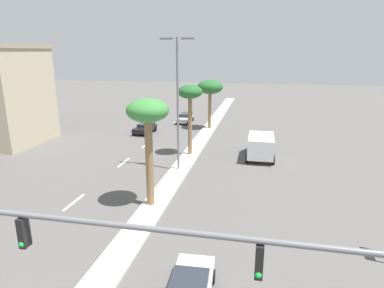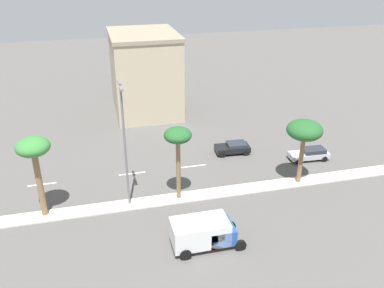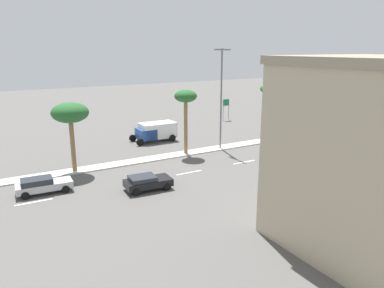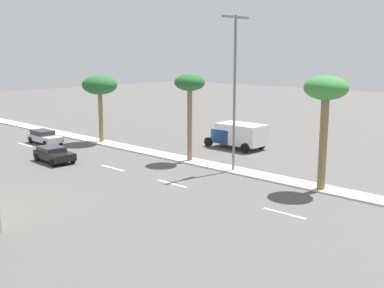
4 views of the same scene
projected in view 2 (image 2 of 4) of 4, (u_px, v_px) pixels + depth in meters
ground_plane at (189, 197)px, 39.59m from camera, size 160.00×160.00×0.00m
median_curb at (264, 186)px, 41.25m from camera, size 1.80×69.32×0.12m
lane_stripe_right at (42, 184)px, 41.68m from camera, size 0.20×2.80×0.01m
lane_stripe_far at (132, 174)px, 43.68m from camera, size 0.20×2.80×0.01m
lane_stripe_left at (193, 166)px, 45.15m from camera, size 0.20×2.80×0.01m
lane_stripe_inboard at (310, 152)px, 48.24m from camera, size 0.20×2.80×0.01m
commercial_building at (145, 73)px, 57.93m from camera, size 11.64×9.11×11.29m
palm_tree_rear at (34, 152)px, 34.19m from camera, size 2.83×2.83×7.45m
palm_tree_trailing at (178, 139)px, 36.72m from camera, size 2.51×2.51×7.18m
palm_tree_inboard at (305, 131)px, 39.57m from camera, size 3.47×3.47×6.66m
street_lamp_center at (124, 139)px, 35.53m from camera, size 2.90×0.24×11.56m
sedan_black_mid at (233, 147)px, 47.78m from camera, size 2.27×4.05×1.26m
sedan_silver_left at (310, 154)px, 46.28m from camera, size 2.03×4.51×1.34m
box_truck at (205, 232)px, 32.65m from camera, size 2.76×5.69×2.38m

